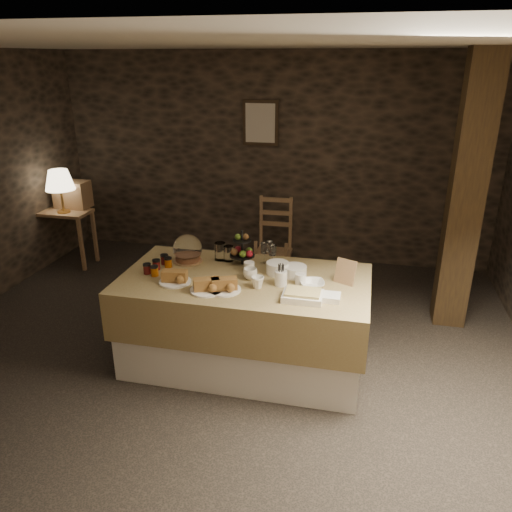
% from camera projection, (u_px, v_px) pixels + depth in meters
% --- Properties ---
extents(ground_plane, '(5.50, 5.00, 0.01)m').
position_uv_depth(ground_plane, '(218.00, 352.00, 4.55)').
color(ground_plane, black).
rests_on(ground_plane, ground).
extents(room_shell, '(5.52, 5.02, 2.60)m').
position_uv_depth(room_shell, '(213.00, 185.00, 3.97)').
color(room_shell, black).
rests_on(room_shell, ground).
extents(buffet_table, '(2.05, 1.09, 0.81)m').
position_uv_depth(buffet_table, '(245.00, 315.00, 4.25)').
color(buffet_table, silver).
rests_on(buffet_table, ground_plane).
extents(console_table, '(0.67, 0.38, 0.71)m').
position_uv_depth(console_table, '(64.00, 221.00, 6.30)').
color(console_table, brown).
rests_on(console_table, ground_plane).
extents(table_lamp, '(0.35, 0.35, 0.53)m').
position_uv_depth(table_lamp, '(59.00, 180.00, 6.05)').
color(table_lamp, '#B5863D').
rests_on(table_lamp, console_table).
extents(wine_rack, '(0.42, 0.26, 0.34)m').
position_uv_depth(wine_rack, '(72.00, 194.00, 6.34)').
color(wine_rack, brown).
rests_on(wine_rack, console_table).
extents(chair, '(0.44, 0.42, 0.72)m').
position_uv_depth(chair, '(274.00, 239.00, 6.17)').
color(chair, brown).
rests_on(chair, ground_plane).
extents(timber_column, '(0.30, 0.30, 2.60)m').
position_uv_depth(timber_column, '(466.00, 196.00, 4.65)').
color(timber_column, black).
rests_on(timber_column, ground_plane).
extents(framed_picture, '(0.45, 0.04, 0.55)m').
position_uv_depth(framed_picture, '(261.00, 123.00, 6.16)').
color(framed_picture, black).
rests_on(framed_picture, room_shell).
extents(plate_stack_a, '(0.19, 0.19, 0.10)m').
position_uv_depth(plate_stack_a, '(278.00, 268.00, 4.19)').
color(plate_stack_a, white).
rests_on(plate_stack_a, buffet_table).
extents(plate_stack_b, '(0.20, 0.20, 0.08)m').
position_uv_depth(plate_stack_b, '(295.00, 271.00, 4.15)').
color(plate_stack_b, white).
rests_on(plate_stack_b, buffet_table).
extents(cutlery_holder, '(0.10, 0.10, 0.12)m').
position_uv_depth(cutlery_holder, '(281.00, 278.00, 3.97)').
color(cutlery_holder, white).
rests_on(cutlery_holder, buffet_table).
extents(cup_a, '(0.15, 0.15, 0.09)m').
position_uv_depth(cup_a, '(250.00, 274.00, 4.09)').
color(cup_a, white).
rests_on(cup_a, buffet_table).
extents(cup_b, '(0.13, 0.13, 0.10)m').
position_uv_depth(cup_b, '(258.00, 282.00, 3.93)').
color(cup_b, white).
rests_on(cup_b, buffet_table).
extents(mug_c, '(0.09, 0.09, 0.09)m').
position_uv_depth(mug_c, '(249.00, 267.00, 4.21)').
color(mug_c, white).
rests_on(mug_c, buffet_table).
extents(mug_d, '(0.08, 0.08, 0.09)m').
position_uv_depth(mug_d, '(300.00, 279.00, 3.99)').
color(mug_d, white).
rests_on(mug_d, buffet_table).
extents(bowl, '(0.23, 0.23, 0.05)m').
position_uv_depth(bowl, '(312.00, 284.00, 3.95)').
color(bowl, white).
rests_on(bowl, buffet_table).
extents(cake_dome, '(0.26, 0.26, 0.26)m').
position_uv_depth(cake_dome, '(188.00, 250.00, 4.42)').
color(cake_dome, brown).
rests_on(cake_dome, buffet_table).
extents(fruit_stand, '(0.22, 0.22, 0.31)m').
position_uv_depth(fruit_stand, '(242.00, 251.00, 4.34)').
color(fruit_stand, black).
rests_on(fruit_stand, buffet_table).
extents(bread_platter_left, '(0.26, 0.26, 0.11)m').
position_uv_depth(bread_platter_left, '(175.00, 278.00, 4.02)').
color(bread_platter_left, white).
rests_on(bread_platter_left, buffet_table).
extents(bread_platter_center, '(0.26, 0.26, 0.11)m').
position_uv_depth(bread_platter_center, '(207.00, 286.00, 3.87)').
color(bread_platter_center, white).
rests_on(bread_platter_center, buffet_table).
extents(bread_platter_right, '(0.26, 0.26, 0.11)m').
position_uv_depth(bread_platter_right, '(224.00, 286.00, 3.88)').
color(bread_platter_right, white).
rests_on(bread_platter_right, buffet_table).
extents(jam_jars, '(0.18, 0.32, 0.07)m').
position_uv_depth(jam_jars, '(158.00, 266.00, 4.26)').
color(jam_jars, '#5F1515').
rests_on(jam_jars, buffet_table).
extents(tart_dish, '(0.30, 0.22, 0.07)m').
position_uv_depth(tart_dish, '(303.00, 295.00, 3.75)').
color(tart_dish, white).
rests_on(tart_dish, buffet_table).
extents(square_dish, '(0.14, 0.14, 0.04)m').
position_uv_depth(square_dish, '(331.00, 297.00, 3.74)').
color(square_dish, white).
rests_on(square_dish, buffet_table).
extents(menu_frame, '(0.18, 0.13, 0.22)m').
position_uv_depth(menu_frame, '(345.00, 273.00, 3.99)').
color(menu_frame, brown).
rests_on(menu_frame, buffet_table).
extents(storage_jar_a, '(0.10, 0.10, 0.16)m').
position_uv_depth(storage_jar_a, '(220.00, 251.00, 4.46)').
color(storage_jar_a, white).
rests_on(storage_jar_a, buffet_table).
extents(storage_jar_b, '(0.09, 0.09, 0.14)m').
position_uv_depth(storage_jar_b, '(228.00, 253.00, 4.44)').
color(storage_jar_b, white).
rests_on(storage_jar_b, buffet_table).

